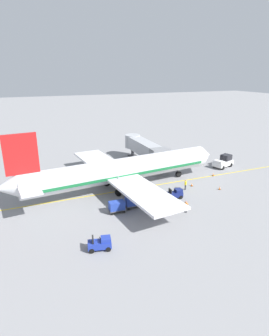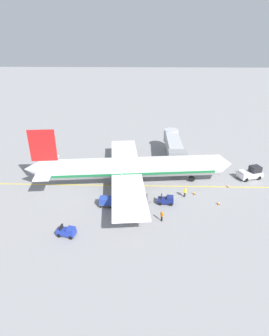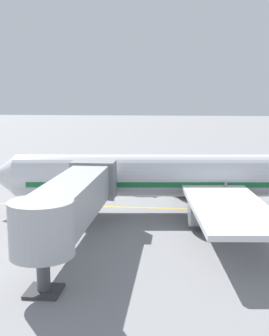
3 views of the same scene
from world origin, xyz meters
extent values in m
plane|color=gray|center=(0.00, 0.00, 0.00)|extent=(400.00, 400.00, 0.00)
cube|color=gold|center=(0.00, 0.00, 0.00)|extent=(0.24, 80.00, 0.01)
cylinder|color=silver|center=(-0.85, 1.01, 3.29)|extent=(6.97, 32.21, 3.70)
cube|color=#196B38|center=(-0.85, 1.01, 2.82)|extent=(6.75, 29.67, 0.44)
cone|color=silver|center=(-2.62, 18.12, 3.29)|extent=(3.85, 2.76, 3.63)
cone|color=silver|center=(0.94, -16.30, 3.58)|extent=(3.42, 3.11, 3.14)
cube|color=black|center=(-2.44, 16.33, 3.93)|extent=(2.87, 1.38, 0.60)
cube|color=silver|center=(-0.75, 0.01, 2.64)|extent=(30.38, 8.26, 0.36)
cylinder|color=gray|center=(-6.30, 0.24, 1.39)|extent=(2.32, 3.39, 2.00)
cylinder|color=gray|center=(4.64, 1.38, 1.39)|extent=(2.32, 3.39, 2.00)
cube|color=red|center=(0.69, -13.91, 7.88)|extent=(0.77, 4.41, 5.50)
cube|color=silver|center=(0.67, -13.71, 3.84)|extent=(10.21, 3.61, 0.24)
cylinder|color=black|center=(-2.00, 12.15, 0.55)|extent=(0.56, 1.14, 1.10)
cylinder|color=gray|center=(-2.00, 12.15, 2.10)|extent=(0.24, 0.24, 2.00)
cylinder|color=black|center=(-2.93, -1.22, 0.55)|extent=(0.56, 1.14, 1.10)
cylinder|color=gray|center=(-2.93, -1.22, 2.10)|extent=(0.24, 0.24, 2.00)
cylinder|color=black|center=(1.64, -0.74, 0.55)|extent=(0.56, 1.14, 1.10)
cylinder|color=gray|center=(1.64, -0.74, 2.10)|extent=(0.24, 0.24, 2.00)
cube|color=#A8AAAF|center=(-10.74, 9.55, 3.49)|extent=(13.89, 2.80, 2.60)
cube|color=gray|center=(-4.60, 9.55, 3.49)|extent=(2.00, 3.50, 2.99)
cylinder|color=#A8AAAF|center=(-17.69, 9.55, 3.49)|extent=(3.36, 3.36, 2.86)
cylinder|color=#4C4C51|center=(-17.69, 9.55, 1.09)|extent=(0.70, 0.70, 2.19)
cube|color=#38383A|center=(-17.69, 9.55, 0.08)|extent=(1.80, 1.80, 0.16)
cube|color=silver|center=(-3.44, 23.30, 0.85)|extent=(3.46, 4.87, 0.90)
cube|color=black|center=(-3.75, 24.24, 1.85)|extent=(2.14, 2.27, 1.10)
cube|color=silver|center=(-2.96, 21.84, 1.48)|extent=(2.12, 1.63, 0.36)
cylinder|color=black|center=(-2.11, 22.24, 0.40)|extent=(0.58, 0.87, 0.80)
cylinder|color=black|center=(-3.89, 21.65, 0.40)|extent=(0.58, 0.87, 0.80)
cylinder|color=black|center=(-3.00, 24.95, 0.40)|extent=(0.58, 0.87, 0.80)
cylinder|color=black|center=(-4.78, 24.37, 0.40)|extent=(0.58, 0.87, 0.80)
cube|color=navy|center=(5.73, 6.71, 0.63)|extent=(1.38, 2.58, 0.70)
cube|color=navy|center=(5.78, 7.40, 1.20)|extent=(1.09, 1.12, 0.44)
cube|color=black|center=(5.68, 6.03, 1.30)|extent=(0.85, 0.22, 0.64)
cylinder|color=black|center=(5.74, 6.84, 1.28)|extent=(0.10, 0.27, 0.54)
cylinder|color=black|center=(5.25, 7.62, 0.28)|extent=(0.24, 0.57, 0.56)
cylinder|color=black|center=(6.33, 7.55, 0.28)|extent=(0.24, 0.57, 0.56)
cylinder|color=black|center=(5.13, 5.88, 0.28)|extent=(0.24, 0.57, 0.56)
cylinder|color=black|center=(6.20, 5.80, 0.28)|extent=(0.24, 0.57, 0.56)
cube|color=#1E339E|center=(14.00, -7.30, 0.63)|extent=(1.72, 2.70, 0.70)
cube|color=#1E339E|center=(14.15, -6.63, 1.20)|extent=(1.23, 1.25, 0.44)
cube|color=black|center=(13.85, -7.97, 1.30)|extent=(0.85, 0.34, 0.64)
cylinder|color=black|center=(14.03, -7.18, 1.28)|extent=(0.14, 0.27, 0.54)
cylinder|color=black|center=(13.67, -6.32, 0.28)|extent=(0.32, 0.59, 0.56)
cylinder|color=black|center=(14.72, -6.56, 0.28)|extent=(0.32, 0.59, 0.56)
cylinder|color=black|center=(13.28, -8.03, 0.28)|extent=(0.32, 0.59, 0.56)
cylinder|color=black|center=(14.33, -8.27, 0.28)|extent=(0.32, 0.59, 0.56)
cube|color=#4C4C51|center=(5.88, 2.70, 0.42)|extent=(1.37, 2.24, 0.12)
cube|color=#2D2D33|center=(5.88, 2.70, 1.03)|extent=(1.30, 2.13, 1.10)
cylinder|color=#4C4C51|center=(5.93, 4.15, 0.41)|extent=(0.09, 0.70, 0.07)
cylinder|color=black|center=(5.36, 3.54, 0.18)|extent=(0.13, 0.36, 0.36)
cylinder|color=black|center=(6.46, 3.51, 0.18)|extent=(0.13, 0.36, 0.36)
cylinder|color=black|center=(5.30, 1.89, 0.18)|extent=(0.13, 0.36, 0.36)
cylinder|color=black|center=(6.41, 1.86, 0.18)|extent=(0.13, 0.36, 0.36)
cube|color=#4C4C51|center=(6.17, -0.21, 0.42)|extent=(1.37, 2.24, 0.12)
cube|color=#233D9E|center=(6.17, -0.21, 1.03)|extent=(1.30, 2.13, 1.10)
cylinder|color=#4C4C51|center=(6.22, 1.24, 0.41)|extent=(0.09, 0.70, 0.07)
cylinder|color=black|center=(5.64, 0.63, 0.18)|extent=(0.13, 0.36, 0.36)
cylinder|color=black|center=(6.75, 0.59, 0.18)|extent=(0.13, 0.36, 0.36)
cylinder|color=black|center=(5.59, -1.02, 0.18)|extent=(0.13, 0.36, 0.36)
cylinder|color=black|center=(6.69, -1.06, 0.18)|extent=(0.13, 0.36, 0.36)
cube|color=#4C4C51|center=(6.68, -2.78, 0.42)|extent=(1.37, 2.24, 0.12)
cube|color=#233D9E|center=(6.68, -2.78, 1.03)|extent=(1.30, 2.13, 1.10)
cylinder|color=#4C4C51|center=(6.73, -1.33, 0.41)|extent=(0.09, 0.70, 0.07)
cylinder|color=black|center=(6.15, -1.94, 0.18)|extent=(0.13, 0.36, 0.36)
cylinder|color=black|center=(7.26, -1.97, 0.18)|extent=(0.13, 0.36, 0.36)
cylinder|color=black|center=(6.10, -3.59, 0.18)|extent=(0.13, 0.36, 0.36)
cylinder|color=black|center=(7.20, -3.62, 0.18)|extent=(0.13, 0.36, 0.36)
cylinder|color=#232328|center=(10.41, 5.88, 0.42)|extent=(0.15, 0.15, 0.85)
cylinder|color=#232328|center=(10.25, 5.76, 0.42)|extent=(0.15, 0.15, 0.85)
cube|color=orange|center=(10.33, 5.82, 1.15)|extent=(0.45, 0.42, 0.60)
cylinder|color=orange|center=(10.53, 5.97, 1.10)|extent=(0.23, 0.21, 0.57)
cylinder|color=orange|center=(10.13, 5.66, 1.10)|extent=(0.23, 0.21, 0.57)
sphere|color=tan|center=(10.33, 5.82, 1.58)|extent=(0.22, 0.22, 0.22)
cube|color=red|center=(10.33, 5.82, 1.60)|extent=(0.26, 0.23, 0.10)
cylinder|color=#232328|center=(3.62, 10.02, 0.42)|extent=(0.15, 0.15, 0.85)
cylinder|color=#232328|center=(3.49, 10.17, 0.42)|extent=(0.15, 0.15, 0.85)
cube|color=yellow|center=(3.56, 10.09, 1.15)|extent=(0.43, 0.44, 0.60)
cylinder|color=yellow|center=(3.72, 9.90, 1.10)|extent=(0.21, 0.23, 0.57)
cylinder|color=yellow|center=(3.39, 10.28, 1.10)|extent=(0.21, 0.23, 0.57)
sphere|color=beige|center=(3.56, 10.09, 1.58)|extent=(0.22, 0.22, 0.22)
cube|color=red|center=(3.56, 10.09, 1.60)|extent=(0.23, 0.25, 0.10)
cube|color=black|center=(5.71, 15.25, 0.02)|extent=(0.36, 0.36, 0.04)
cone|color=orange|center=(5.71, 15.25, 0.32)|extent=(0.30, 0.30, 0.55)
cylinder|color=white|center=(5.71, 15.25, 0.34)|extent=(0.21, 0.21, 0.06)
cube|color=black|center=(0.04, 18.32, 0.02)|extent=(0.36, 0.36, 0.04)
cone|color=orange|center=(0.04, 18.32, 0.32)|extent=(0.30, 0.30, 0.55)
cylinder|color=white|center=(0.04, 18.32, 0.34)|extent=(0.21, 0.21, 0.06)
cube|color=black|center=(2.70, 11.90, 0.02)|extent=(0.36, 0.36, 0.04)
cone|color=orange|center=(2.70, 11.90, 0.32)|extent=(0.30, 0.30, 0.55)
cylinder|color=white|center=(2.70, 11.90, 0.34)|extent=(0.21, 0.21, 0.06)
camera|label=1|loc=(39.36, -13.84, 18.11)|focal=30.13mm
camera|label=2|loc=(43.26, 2.76, 24.68)|focal=29.33mm
camera|label=3|loc=(-37.72, 2.62, 10.08)|focal=45.10mm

